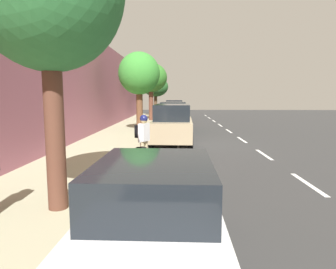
# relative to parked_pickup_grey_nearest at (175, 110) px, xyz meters

# --- Properties ---
(ground) EXTENTS (76.76, 76.76, 0.00)m
(ground) POSITION_rel_parked_pickup_grey_nearest_xyz_m (-0.54, 19.15, -0.90)
(ground) COLOR #333333
(sidewalk) EXTENTS (3.48, 47.97, 0.15)m
(sidewalk) POSITION_rel_parked_pickup_grey_nearest_xyz_m (3.03, 19.15, -0.82)
(sidewalk) COLOR #B0AC8A
(sidewalk) RESTS_ON ground
(curb_edge) EXTENTS (0.16, 47.97, 0.15)m
(curb_edge) POSITION_rel_parked_pickup_grey_nearest_xyz_m (1.21, 19.15, -0.82)
(curb_edge) COLOR gray
(curb_edge) RESTS_ON ground
(lane_stripe_centre) EXTENTS (0.14, 48.40, 0.01)m
(lane_stripe_centre) POSITION_rel_parked_pickup_grey_nearest_xyz_m (-3.80, 19.37, -0.90)
(lane_stripe_centre) COLOR white
(lane_stripe_centre) RESTS_ON ground
(lane_stripe_bike_edge) EXTENTS (0.12, 47.97, 0.01)m
(lane_stripe_bike_edge) POSITION_rel_parked_pickup_grey_nearest_xyz_m (-0.26, 19.15, -0.90)
(lane_stripe_bike_edge) COLOR white
(lane_stripe_bike_edge) RESTS_ON ground
(building_facade) EXTENTS (0.50, 47.97, 6.00)m
(building_facade) POSITION_rel_parked_pickup_grey_nearest_xyz_m (5.02, 19.15, 2.10)
(building_facade) COLOR #B56A85
(building_facade) RESTS_ON ground
(parked_pickup_grey_nearest) EXTENTS (2.22, 5.39, 1.95)m
(parked_pickup_grey_nearest) POSITION_rel_parked_pickup_grey_nearest_xyz_m (0.00, 0.00, 0.00)
(parked_pickup_grey_nearest) COLOR slate
(parked_pickup_grey_nearest) RESTS_ON ground
(parked_sedan_red_second) EXTENTS (2.00, 4.48, 1.52)m
(parked_sedan_red_second) POSITION_rel_parked_pickup_grey_nearest_xyz_m (0.07, 6.58, -0.15)
(parked_sedan_red_second) COLOR maroon
(parked_sedan_red_second) RESTS_ON ground
(parked_suv_green_mid) EXTENTS (2.02, 4.73, 1.99)m
(parked_suv_green_mid) POSITION_rel_parked_pickup_grey_nearest_xyz_m (0.04, 12.77, 0.13)
(parked_suv_green_mid) COLOR #1E512D
(parked_suv_green_mid) RESTS_ON ground
(parked_suv_tan_far) EXTENTS (2.07, 4.75, 1.99)m
(parked_suv_tan_far) POSITION_rel_parked_pickup_grey_nearest_xyz_m (0.01, 18.86, 0.13)
(parked_suv_tan_far) COLOR tan
(parked_suv_tan_far) RESTS_ON ground
(parked_sedan_white_farthest) EXTENTS (1.89, 4.43, 1.52)m
(parked_sedan_white_farthest) POSITION_rel_parked_pickup_grey_nearest_xyz_m (0.12, 29.84, -0.15)
(parked_sedan_white_farthest) COLOR white
(parked_sedan_white_farthest) RESTS_ON ground
(bicycle_at_curb) EXTENTS (1.23, 1.24, 0.72)m
(bicycle_at_curb) POSITION_rel_parked_pickup_grey_nearest_xyz_m (0.74, 24.01, -0.54)
(bicycle_at_curb) COLOR black
(bicycle_at_curb) RESTS_ON ground
(cyclist_with_backpack) EXTENTS (0.52, 0.55, 1.77)m
(cyclist_with_backpack) POSITION_rel_parked_pickup_grey_nearest_xyz_m (0.96, 23.55, 0.18)
(cyclist_with_backpack) COLOR #C6B284
(cyclist_with_backpack) RESTS_ON ground
(street_tree_near_cyclist) EXTENTS (2.86, 2.86, 4.42)m
(street_tree_near_cyclist) POSITION_rel_parked_pickup_grey_nearest_xyz_m (2.19, -0.59, 2.51)
(street_tree_near_cyclist) COLOR brown
(street_tree_near_cyclist) RESTS_ON sidewalk
(street_tree_mid_block) EXTENTS (2.99, 2.99, 5.29)m
(street_tree_mid_block) POSITION_rel_parked_pickup_grey_nearest_xyz_m (2.19, 5.59, 3.15)
(street_tree_mid_block) COLOR brown
(street_tree_mid_block) RESTS_ON sidewalk
(street_tree_far_end) EXTENTS (2.62, 2.62, 5.01)m
(street_tree_far_end) POSITION_rel_parked_pickup_grey_nearest_xyz_m (2.19, 14.46, 2.87)
(street_tree_far_end) COLOR brown
(street_tree_far_end) RESTS_ON sidewalk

